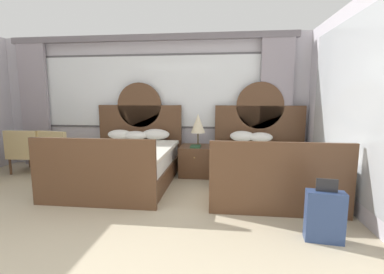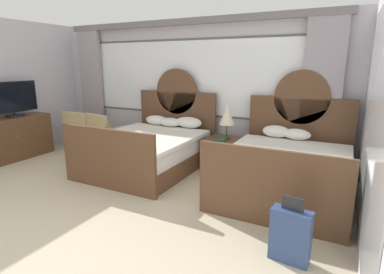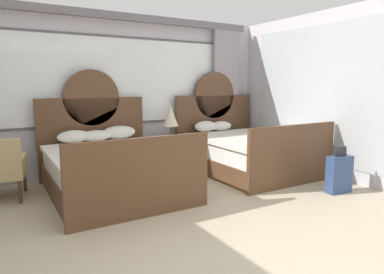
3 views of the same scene
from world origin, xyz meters
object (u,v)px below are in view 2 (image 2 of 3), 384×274
at_px(tv_flatscreen, 13,99).
at_px(armchair_by_window_centre, 83,129).
at_px(dresser_minibar, 10,139).
at_px(table_lamp_on_nightstand, 227,115).
at_px(suitcase_on_floor, 290,235).
at_px(bed_near_window, 150,148).
at_px(nightstand_between_beds, 224,153).
at_px(armchair_by_window_left, 105,132).
at_px(book_on_nightstand, 222,139).
at_px(bed_near_mirror, 286,169).

distance_m(tv_flatscreen, armchair_by_window_centre, 1.45).
bearing_deg(armchair_by_window_centre, dresser_minibar, -118.39).
height_order(table_lamp_on_nightstand, suitcase_on_floor, table_lamp_on_nightstand).
xyz_separation_m(dresser_minibar, tv_flatscreen, (0.03, 0.15, 0.77)).
bearing_deg(bed_near_window, tv_flatscreen, -165.39).
bearing_deg(armchair_by_window_centre, nightstand_between_beds, 3.56).
distance_m(tv_flatscreen, armchair_by_window_left, 1.83).
distance_m(bed_near_window, book_on_nightstand, 1.30).
distance_m(bed_near_window, nightstand_between_beds, 1.33).
bearing_deg(table_lamp_on_nightstand, armchair_by_window_left, -175.25).
bearing_deg(suitcase_on_floor, bed_near_mirror, 101.90).
bearing_deg(nightstand_between_beds, table_lamp_on_nightstand, 28.10).
height_order(bed_near_window, suitcase_on_floor, bed_near_window).
bearing_deg(armchair_by_window_left, book_on_nightstand, 1.81).
xyz_separation_m(table_lamp_on_nightstand, armchair_by_window_left, (-2.64, -0.22, -0.53)).
bearing_deg(tv_flatscreen, bed_near_window, 14.61).
xyz_separation_m(table_lamp_on_nightstand, book_on_nightstand, (-0.03, -0.14, -0.41)).
height_order(nightstand_between_beds, book_on_nightstand, book_on_nightstand).
height_order(bed_near_window, nightstand_between_beds, bed_near_window).
distance_m(nightstand_between_beds, tv_flatscreen, 4.19).
distance_m(armchair_by_window_left, suitcase_on_floor, 4.61).
relative_size(dresser_minibar, armchair_by_window_centre, 1.85).
height_order(table_lamp_on_nightstand, dresser_minibar, table_lamp_on_nightstand).
distance_m(book_on_nightstand, suitcase_on_floor, 2.63).
xyz_separation_m(nightstand_between_beds, tv_flatscreen, (-3.88, -1.28, 0.91)).
height_order(table_lamp_on_nightstand, book_on_nightstand, table_lamp_on_nightstand).
bearing_deg(suitcase_on_floor, dresser_minibar, 171.63).
relative_size(bed_near_mirror, tv_flatscreen, 2.15).
distance_m(table_lamp_on_nightstand, armchair_by_window_left, 2.70).
bearing_deg(table_lamp_on_nightstand, suitcase_on_floor, -56.18).
height_order(bed_near_mirror, dresser_minibar, bed_near_mirror).
bearing_deg(table_lamp_on_nightstand, nightstand_between_beds, -151.90).
relative_size(nightstand_between_beds, armchair_by_window_left, 0.73).
distance_m(armchair_by_window_left, armchair_by_window_centre, 0.64).
distance_m(bed_near_mirror, table_lamp_on_nightstand, 1.45).
distance_m(nightstand_between_beds, armchair_by_window_centre, 3.25).
bearing_deg(book_on_nightstand, bed_near_mirror, -21.64).
relative_size(bed_near_window, armchair_by_window_centre, 2.54).
bearing_deg(tv_flatscreen, armchair_by_window_centre, 59.51).
bearing_deg(armchair_by_window_centre, bed_near_mirror, -5.02).
bearing_deg(armchair_by_window_left, bed_near_window, -15.14).
bearing_deg(table_lamp_on_nightstand, dresser_minibar, -159.87).
relative_size(bed_near_window, bed_near_mirror, 1.00).
bearing_deg(bed_near_window, book_on_nightstand, 21.11).
bearing_deg(nightstand_between_beds, suitcase_on_floor, -55.36).
distance_m(nightstand_between_beds, suitcase_on_floor, 2.71).
xyz_separation_m(book_on_nightstand, dresser_minibar, (-3.91, -1.31, -0.15)).
bearing_deg(armchair_by_window_centre, armchair_by_window_left, 0.12).
bearing_deg(armchair_by_window_left, armchair_by_window_centre, -179.88).
bearing_deg(tv_flatscreen, suitcase_on_floor, -9.91).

